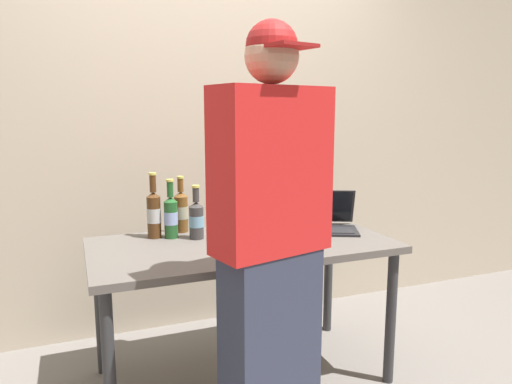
{
  "coord_description": "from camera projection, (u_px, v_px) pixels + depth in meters",
  "views": [
    {
      "loc": [
        -0.77,
        -2.17,
        1.38
      ],
      "look_at": [
        0.07,
        0.0,
        0.98
      ],
      "focal_mm": 33.26,
      "sensor_mm": 36.0,
      "label": 1
    }
  ],
  "objects": [
    {
      "name": "beer_bottle_green",
      "position": [
        154.0,
        213.0,
        2.44
      ],
      "size": [
        0.07,
        0.07,
        0.34
      ],
      "color": "#472B14",
      "rests_on": "desk"
    },
    {
      "name": "beer_bottle_brown",
      "position": [
        196.0,
        219.0,
        2.43
      ],
      "size": [
        0.08,
        0.08,
        0.28
      ],
      "color": "#333333",
      "rests_on": "desk"
    },
    {
      "name": "beer_bottle_amber",
      "position": [
        171.0,
        216.0,
        2.44
      ],
      "size": [
        0.07,
        0.07,
        0.31
      ],
      "color": "#1E5123",
      "rests_on": "desk"
    },
    {
      "name": "desk",
      "position": [
        242.0,
        257.0,
        2.39
      ],
      "size": [
        1.49,
        0.75,
        0.73
      ],
      "color": "#56514C",
      "rests_on": "ground"
    },
    {
      "name": "beer_bottle_dark",
      "position": [
        181.0,
        210.0,
        2.56
      ],
      "size": [
        0.08,
        0.08,
        0.31
      ],
      "color": "brown",
      "rests_on": "desk"
    },
    {
      "name": "person_figure",
      "position": [
        271.0,
        248.0,
        1.81
      ],
      "size": [
        0.48,
        0.33,
        1.7
      ],
      "color": "#2D3347",
      "rests_on": "ground"
    },
    {
      "name": "laptop",
      "position": [
        326.0,
        221.0,
        2.63
      ],
      "size": [
        0.44,
        0.42,
        0.21
      ],
      "color": "black",
      "rests_on": "desk"
    },
    {
      "name": "back_wall",
      "position": [
        200.0,
        124.0,
        3.01
      ],
      "size": [
        6.0,
        0.1,
        2.6
      ],
      "primitive_type": "cube",
      "color": "tan",
      "rests_on": "ground"
    },
    {
      "name": "ground_plane",
      "position": [
        243.0,
        376.0,
        2.5
      ],
      "size": [
        8.0,
        8.0,
        0.0
      ],
      "primitive_type": "plane",
      "color": "slate",
      "rests_on": "ground"
    }
  ]
}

